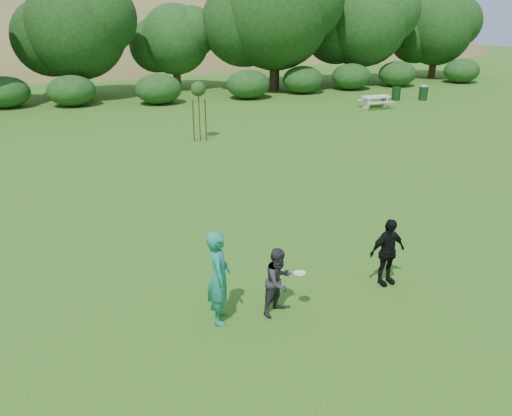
{
  "coord_description": "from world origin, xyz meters",
  "views": [
    {
      "loc": [
        -4.0,
        -8.77,
        6.19
      ],
      "look_at": [
        0.0,
        3.0,
        1.1
      ],
      "focal_mm": 35.0,
      "sensor_mm": 36.0,
      "label": 1
    }
  ],
  "objects": [
    {
      "name": "tree_row",
      "position": [
        3.23,
        28.68,
        4.87
      ],
      "size": [
        53.92,
        10.38,
        9.62
      ],
      "color": "#3A2616",
      "rests_on": "ground"
    },
    {
      "name": "sapling",
      "position": [
        1.09,
        14.65,
        2.42
      ],
      "size": [
        0.7,
        0.7,
        2.85
      ],
      "color": "#372015",
      "rests_on": "ground"
    },
    {
      "name": "trash_can_near",
      "position": [
        16.48,
        21.23,
        0.45
      ],
      "size": [
        0.6,
        0.6,
        0.9
      ],
      "primitive_type": "cylinder",
      "color": "black",
      "rests_on": "ground"
    },
    {
      "name": "player_grey",
      "position": [
        -0.59,
        -0.24,
        0.76
      ],
      "size": [
        0.92,
        0.86,
        1.52
      ],
      "primitive_type": "imported",
      "rotation": [
        0.0,
        0.0,
        0.52
      ],
      "color": "#28282A",
      "rests_on": "ground"
    },
    {
      "name": "frisbee",
      "position": [
        -0.21,
        -0.43,
        0.99
      ],
      "size": [
        0.27,
        0.27,
        0.07
      ],
      "color": "white",
      "rests_on": "ground"
    },
    {
      "name": "player_black",
      "position": [
        2.25,
        0.08,
        0.83
      ],
      "size": [
        1.01,
        0.52,
        1.65
      ],
      "primitive_type": "imported",
      "rotation": [
        0.0,
        0.0,
        0.12
      ],
      "color": "black",
      "rests_on": "ground"
    },
    {
      "name": "picnic_table",
      "position": [
        13.62,
        19.22,
        0.52
      ],
      "size": [
        1.8,
        1.48,
        0.76
      ],
      "color": "beige",
      "rests_on": "ground"
    },
    {
      "name": "ground",
      "position": [
        0.0,
        0.0,
        0.0
      ],
      "size": [
        120.0,
        120.0,
        0.0
      ],
      "primitive_type": "plane",
      "color": "#19470C",
      "rests_on": "ground"
    },
    {
      "name": "hillside",
      "position": [
        -0.56,
        68.45,
        -11.97
      ],
      "size": [
        150.0,
        72.0,
        52.0
      ],
      "color": "olive",
      "rests_on": "ground"
    },
    {
      "name": "player_teal",
      "position": [
        -1.86,
        -0.12,
        1.03
      ],
      "size": [
        0.64,
        0.84,
        2.06
      ],
      "primitive_type": "imported",
      "rotation": [
        0.0,
        0.0,
        1.35
      ],
      "color": "#1B7960",
      "rests_on": "ground"
    },
    {
      "name": "trash_can_lidded",
      "position": [
        18.27,
        20.63,
        0.54
      ],
      "size": [
        0.6,
        0.6,
        1.05
      ],
      "color": "#123319",
      "rests_on": "ground"
    }
  ]
}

